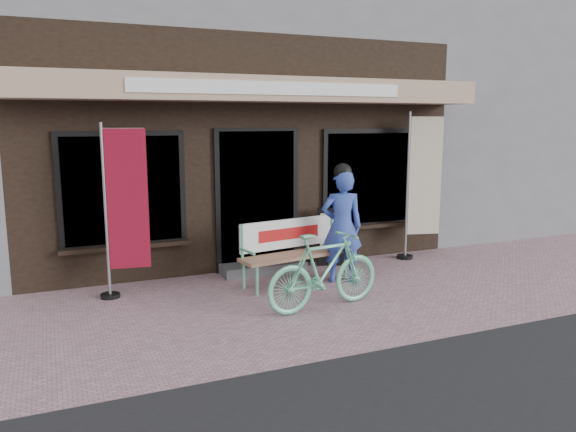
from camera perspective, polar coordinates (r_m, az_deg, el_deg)
name	(u,v)px	position (r m, az deg, el deg)	size (l,w,h in m)	color
ground	(312,307)	(7.16, 2.47, -9.18)	(70.00, 70.00, 0.00)	#AB838E
storefront	(204,85)	(11.46, -8.49, 13.02)	(7.00, 6.77, 6.00)	black
neighbor_right_near	(512,101)	(16.30, 21.84, 10.78)	(10.00, 7.00, 5.60)	slate
bench	(293,246)	(8.05, 0.49, -3.07)	(1.72, 0.69, 0.91)	#64C49A
person	(342,224)	(8.06, 5.49, -0.84)	(0.68, 0.55, 1.72)	#324BAE
bicycle	(324,271)	(6.97, 3.70, -5.56)	(0.46, 1.61, 0.97)	#64C49A
nobori_red	(124,209)	(7.58, -16.32, 0.72)	(0.68, 0.29, 2.29)	gray
nobori_cream	(422,184)	(9.60, 13.43, 3.19)	(0.73, 0.33, 2.45)	gray
menu_stand	(332,236)	(9.01, 4.49, -2.05)	(0.47, 0.24, 0.94)	black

